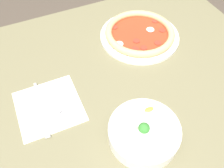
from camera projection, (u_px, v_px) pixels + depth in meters
name	position (u px, v px, depth m)	size (l,w,h in m)	color
ground_plane	(121.00, 157.00, 1.43)	(8.00, 8.00, 0.00)	#4C4238
dining_table	(126.00, 92.00, 0.95)	(1.07, 0.89, 0.73)	#706B4C
pizza	(140.00, 34.00, 0.97)	(0.31, 0.31, 0.04)	white
bowl	(144.00, 132.00, 0.69)	(0.20, 0.20, 0.07)	white
napkin	(49.00, 106.00, 0.78)	(0.20, 0.20, 0.00)	white
fork	(58.00, 102.00, 0.78)	(0.02, 0.18, 0.00)	silver
knife	(41.00, 106.00, 0.77)	(0.02, 0.21, 0.01)	silver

